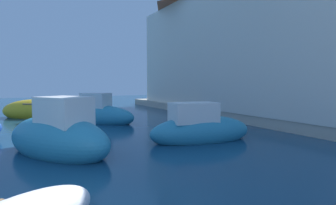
{
  "coord_description": "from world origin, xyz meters",
  "views": [
    {
      "loc": [
        0.1,
        -3.77,
        2.11
      ],
      "look_at": [
        7.57,
        10.38,
        0.96
      ],
      "focal_mm": 29.74,
      "sensor_mm": 36.0,
      "label": 1
    }
  ],
  "objects_px": {
    "moored_boat_10": "(59,137)",
    "waterfront_building_annex": "(200,49)",
    "moored_boat_8": "(36,111)",
    "waterfront_building_main": "(296,29)",
    "moored_boat_3": "(100,114)",
    "quayside_tree": "(279,61)",
    "moored_boat_6": "(200,129)"
  },
  "relations": [
    {
      "from": "moored_boat_10",
      "to": "waterfront_building_annex",
      "type": "bearing_deg",
      "value": -79.78
    },
    {
      "from": "moored_boat_8",
      "to": "waterfront_building_main",
      "type": "distance_m",
      "value": 15.5
    },
    {
      "from": "moored_boat_3",
      "to": "moored_boat_8",
      "type": "bearing_deg",
      "value": 177.67
    },
    {
      "from": "moored_boat_3",
      "to": "quayside_tree",
      "type": "xyz_separation_m",
      "value": [
        7.61,
        -4.92,
        2.7
      ]
    },
    {
      "from": "moored_boat_8",
      "to": "waterfront_building_annex",
      "type": "height_order",
      "value": "waterfront_building_annex"
    },
    {
      "from": "moored_boat_6",
      "to": "moored_boat_8",
      "type": "relative_size",
      "value": 0.92
    },
    {
      "from": "moored_boat_8",
      "to": "waterfront_building_main",
      "type": "height_order",
      "value": "waterfront_building_main"
    },
    {
      "from": "quayside_tree",
      "to": "moored_boat_10",
      "type": "bearing_deg",
      "value": -174.61
    },
    {
      "from": "moored_boat_6",
      "to": "waterfront_building_annex",
      "type": "height_order",
      "value": "waterfront_building_annex"
    },
    {
      "from": "moored_boat_3",
      "to": "moored_boat_8",
      "type": "relative_size",
      "value": 0.9
    },
    {
      "from": "moored_boat_6",
      "to": "quayside_tree",
      "type": "height_order",
      "value": "quayside_tree"
    },
    {
      "from": "moored_boat_6",
      "to": "waterfront_building_annex",
      "type": "distance_m",
      "value": 13.62
    },
    {
      "from": "moored_boat_10",
      "to": "moored_boat_8",
      "type": "bearing_deg",
      "value": -29.31
    },
    {
      "from": "moored_boat_3",
      "to": "waterfront_building_annex",
      "type": "height_order",
      "value": "waterfront_building_annex"
    },
    {
      "from": "moored_boat_8",
      "to": "quayside_tree",
      "type": "bearing_deg",
      "value": 174.04
    },
    {
      "from": "moored_boat_10",
      "to": "quayside_tree",
      "type": "bearing_deg",
      "value": -115.01
    },
    {
      "from": "moored_boat_3",
      "to": "moored_boat_8",
      "type": "distance_m",
      "value": 4.89
    },
    {
      "from": "waterfront_building_annex",
      "to": "quayside_tree",
      "type": "bearing_deg",
      "value": -100.13
    },
    {
      "from": "moored_boat_3",
      "to": "moored_boat_8",
      "type": "xyz_separation_m",
      "value": [
        -2.89,
        3.94,
        -0.05
      ]
    },
    {
      "from": "moored_boat_6",
      "to": "waterfront_building_main",
      "type": "distance_m",
      "value": 8.71
    },
    {
      "from": "moored_boat_3",
      "to": "moored_boat_10",
      "type": "xyz_separation_m",
      "value": [
        -2.71,
        -5.89,
        0.06
      ]
    },
    {
      "from": "moored_boat_3",
      "to": "moored_boat_10",
      "type": "height_order",
      "value": "moored_boat_10"
    },
    {
      "from": "moored_boat_3",
      "to": "quayside_tree",
      "type": "bearing_deg",
      "value": 18.5
    },
    {
      "from": "waterfront_building_annex",
      "to": "quayside_tree",
      "type": "xyz_separation_m",
      "value": [
        -1.66,
        -9.3,
        -1.67
      ]
    },
    {
      "from": "moored_boat_6",
      "to": "quayside_tree",
      "type": "distance_m",
      "value": 6.35
    },
    {
      "from": "quayside_tree",
      "to": "waterfront_building_main",
      "type": "bearing_deg",
      "value": 13.52
    },
    {
      "from": "waterfront_building_main",
      "to": "quayside_tree",
      "type": "xyz_separation_m",
      "value": [
        -1.66,
        -0.4,
        -1.79
      ]
    },
    {
      "from": "waterfront_building_main",
      "to": "moored_boat_6",
      "type": "bearing_deg",
      "value": -166.24
    },
    {
      "from": "moored_boat_8",
      "to": "waterfront_building_main",
      "type": "bearing_deg",
      "value": 179.37
    },
    {
      "from": "moored_boat_6",
      "to": "moored_boat_8",
      "type": "distance_m",
      "value": 11.35
    },
    {
      "from": "moored_boat_8",
      "to": "quayside_tree",
      "type": "distance_m",
      "value": 14.01
    },
    {
      "from": "moored_boat_10",
      "to": "waterfront_building_main",
      "type": "xyz_separation_m",
      "value": [
        11.98,
        1.37,
        4.43
      ]
    }
  ]
}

